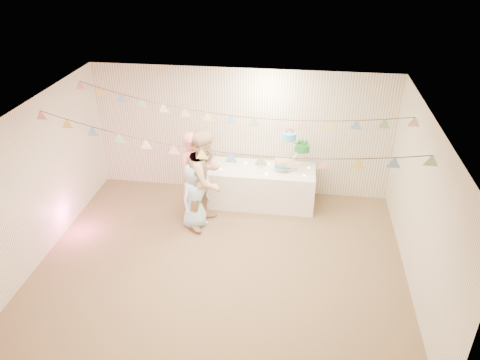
# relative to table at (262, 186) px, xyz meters

# --- Properties ---
(floor) EXTENTS (6.00, 6.00, 0.00)m
(floor) POSITION_rel_table_xyz_m (-0.47, -1.98, -0.39)
(floor) COLOR brown
(floor) RESTS_ON ground
(ceiling) EXTENTS (6.00, 6.00, 0.00)m
(ceiling) POSITION_rel_table_xyz_m (-0.47, -1.98, 2.21)
(ceiling) COLOR white
(ceiling) RESTS_ON ground
(back_wall) EXTENTS (6.00, 6.00, 0.00)m
(back_wall) POSITION_rel_table_xyz_m (-0.47, 0.52, 0.91)
(back_wall) COLOR white
(back_wall) RESTS_ON ground
(front_wall) EXTENTS (6.00, 6.00, 0.00)m
(front_wall) POSITION_rel_table_xyz_m (-0.47, -4.48, 0.91)
(front_wall) COLOR white
(front_wall) RESTS_ON ground
(left_wall) EXTENTS (5.00, 5.00, 0.00)m
(left_wall) POSITION_rel_table_xyz_m (-3.47, -1.98, 0.91)
(left_wall) COLOR white
(left_wall) RESTS_ON ground
(right_wall) EXTENTS (5.00, 5.00, 0.00)m
(right_wall) POSITION_rel_table_xyz_m (2.53, -1.98, 0.91)
(right_wall) COLOR white
(right_wall) RESTS_ON ground
(table) EXTENTS (2.07, 0.83, 0.78)m
(table) POSITION_rel_table_xyz_m (0.00, 0.00, 0.00)
(table) COLOR white
(table) RESTS_ON floor
(cake_stand) EXTENTS (0.72, 0.42, 0.80)m
(cake_stand) POSITION_rel_table_xyz_m (0.55, 0.05, 0.76)
(cake_stand) COLOR silver
(cake_stand) RESTS_ON table
(cake_bottom) EXTENTS (0.31, 0.31, 0.15)m
(cake_bottom) POSITION_rel_table_xyz_m (0.40, -0.01, 0.45)
(cake_bottom) COLOR #26B1B3
(cake_bottom) RESTS_ON cake_stand
(cake_middle) EXTENTS (0.27, 0.27, 0.22)m
(cake_middle) POSITION_rel_table_xyz_m (0.73, 0.14, 0.72)
(cake_middle) COLOR #1C822B
(cake_middle) RESTS_ON cake_stand
(cake_top_tier) EXTENTS (0.25, 0.25, 0.19)m
(cake_top_tier) POSITION_rel_table_xyz_m (0.49, 0.02, 0.99)
(cake_top_tier) COLOR #4EABF6
(cake_top_tier) RESTS_ON cake_stand
(platter) EXTENTS (0.37, 0.37, 0.02)m
(platter) POSITION_rel_table_xyz_m (-0.60, -0.05, 0.37)
(platter) COLOR white
(platter) RESTS_ON table
(posy) EXTENTS (0.15, 0.15, 0.17)m
(posy) POSITION_rel_table_xyz_m (-0.05, 0.05, 0.45)
(posy) COLOR white
(posy) RESTS_ON table
(person_adult_a) EXTENTS (0.72, 0.74, 1.71)m
(person_adult_a) POSITION_rel_table_xyz_m (-1.20, -0.62, 0.47)
(person_adult_a) COLOR pink
(person_adult_a) RESTS_ON floor
(person_adult_b) EXTENTS (0.94, 1.07, 1.87)m
(person_adult_b) POSITION_rel_table_xyz_m (-0.94, -0.85, 0.55)
(person_adult_b) COLOR tan
(person_adult_b) RESTS_ON floor
(person_child) EXTENTS (0.66, 0.75, 1.28)m
(person_child) POSITION_rel_table_xyz_m (-1.14, -0.96, 0.25)
(person_child) COLOR #B1DFFA
(person_child) RESTS_ON floor
(bunting_back) EXTENTS (5.60, 1.10, 0.40)m
(bunting_back) POSITION_rel_table_xyz_m (-0.47, -0.88, 1.96)
(bunting_back) COLOR pink
(bunting_back) RESTS_ON ceiling
(bunting_front) EXTENTS (5.60, 0.90, 0.36)m
(bunting_front) POSITION_rel_table_xyz_m (-0.47, -2.18, 1.93)
(bunting_front) COLOR #72A5E5
(bunting_front) RESTS_ON ceiling
(tealight_0) EXTENTS (0.04, 0.04, 0.03)m
(tealight_0) POSITION_rel_table_xyz_m (-0.80, -0.15, 0.40)
(tealight_0) COLOR #FFD88C
(tealight_0) RESTS_ON table
(tealight_1) EXTENTS (0.04, 0.04, 0.03)m
(tealight_1) POSITION_rel_table_xyz_m (-0.35, 0.18, 0.40)
(tealight_1) COLOR #FFD88C
(tealight_1) RESTS_ON table
(tealight_2) EXTENTS (0.04, 0.04, 0.03)m
(tealight_2) POSITION_rel_table_xyz_m (0.10, -0.22, 0.40)
(tealight_2) COLOR #FFD88C
(tealight_2) RESTS_ON table
(tealight_3) EXTENTS (0.04, 0.04, 0.03)m
(tealight_3) POSITION_rel_table_xyz_m (0.35, 0.22, 0.40)
(tealight_3) COLOR #FFD88C
(tealight_3) RESTS_ON table
(tealight_4) EXTENTS (0.04, 0.04, 0.03)m
(tealight_4) POSITION_rel_table_xyz_m (0.82, -0.18, 0.40)
(tealight_4) COLOR #FFD88C
(tealight_4) RESTS_ON table
(tealight_5) EXTENTS (0.04, 0.04, 0.03)m
(tealight_5) POSITION_rel_table_xyz_m (0.90, 0.15, 0.40)
(tealight_5) COLOR #FFD88C
(tealight_5) RESTS_ON table
(tealight_6) EXTENTS (0.04, 0.04, 0.03)m
(tealight_6) POSITION_rel_table_xyz_m (0.11, 0.21, 0.40)
(tealight_6) COLOR #FFD88C
(tealight_6) RESTS_ON table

